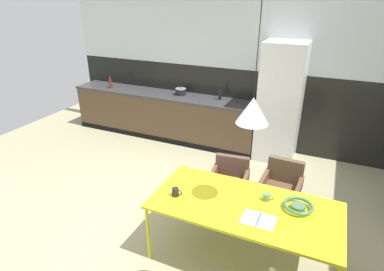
% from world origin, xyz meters
% --- Properties ---
extents(ground_plane, '(9.17, 9.17, 0.00)m').
position_xyz_m(ground_plane, '(0.00, 0.00, 0.00)').
color(ground_plane, tan).
extents(back_wall_splashback_dark, '(7.06, 0.12, 1.47)m').
position_xyz_m(back_wall_splashback_dark, '(0.00, 2.87, 0.73)').
color(back_wall_splashback_dark, black).
rests_on(back_wall_splashback_dark, ground).
extents(back_wall_panel_upper, '(7.06, 0.12, 1.47)m').
position_xyz_m(back_wall_panel_upper, '(0.00, 2.87, 2.20)').
color(back_wall_panel_upper, silver).
rests_on(back_wall_panel_upper, back_wall_splashback_dark).
extents(kitchen_counter, '(3.89, 0.63, 0.92)m').
position_xyz_m(kitchen_counter, '(-1.45, 2.51, 0.46)').
color(kitchen_counter, brown).
rests_on(kitchen_counter, ground).
extents(refrigerator_column, '(0.69, 0.60, 2.05)m').
position_xyz_m(refrigerator_column, '(0.85, 2.51, 1.02)').
color(refrigerator_column, silver).
rests_on(refrigerator_column, ground).
extents(dining_table, '(1.95, 0.94, 0.73)m').
position_xyz_m(dining_table, '(0.98, -0.09, 0.69)').
color(dining_table, yellow).
rests_on(dining_table, ground).
extents(armchair_facing_counter, '(0.53, 0.52, 0.73)m').
position_xyz_m(armchair_facing_counter, '(0.56, 0.76, 0.48)').
color(armchair_facing_counter, brown).
rests_on(armchair_facing_counter, ground).
extents(armchair_corner_seat, '(0.51, 0.49, 0.79)m').
position_xyz_m(armchair_corner_seat, '(1.23, 0.86, 0.51)').
color(armchair_corner_seat, brown).
rests_on(armchair_corner_seat, ground).
extents(fruit_bowl, '(0.30, 0.30, 0.06)m').
position_xyz_m(fruit_bowl, '(1.50, 0.06, 0.76)').
color(fruit_bowl, '#4C704C').
rests_on(fruit_bowl, dining_table).
extents(open_book, '(0.32, 0.24, 0.02)m').
position_xyz_m(open_book, '(1.17, -0.28, 0.73)').
color(open_book, white).
rests_on(open_book, dining_table).
extents(mug_white_ceramic, '(0.11, 0.07, 0.08)m').
position_xyz_m(mug_white_ceramic, '(1.17, 0.08, 0.77)').
color(mug_white_ceramic, '#5B8456').
rests_on(mug_white_ceramic, dining_table).
extents(mug_short_terracotta, '(0.12, 0.07, 0.10)m').
position_xyz_m(mug_short_terracotta, '(0.26, -0.25, 0.77)').
color(mug_short_terracotta, black).
rests_on(mug_short_terracotta, dining_table).
extents(cooking_pot, '(0.21, 0.21, 0.15)m').
position_xyz_m(cooking_pot, '(-1.07, 2.59, 0.98)').
color(cooking_pot, black).
rests_on(cooking_pot, kitchen_counter).
extents(bottle_wine_green, '(0.06, 0.06, 0.24)m').
position_xyz_m(bottle_wine_green, '(-2.64, 2.43, 1.02)').
color(bottle_wine_green, maroon).
rests_on(bottle_wine_green, kitchen_counter).
extents(bottle_vinegar_dark, '(0.06, 0.06, 0.26)m').
position_xyz_m(bottle_vinegar_dark, '(-0.27, 2.61, 1.02)').
color(bottle_vinegar_dark, black).
rests_on(bottle_vinegar_dark, kitchen_counter).
extents(pendant_lamp_over_table_near, '(0.30, 0.30, 1.25)m').
position_xyz_m(pendant_lamp_over_table_near, '(0.98, -0.08, 1.76)').
color(pendant_lamp_over_table_near, black).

